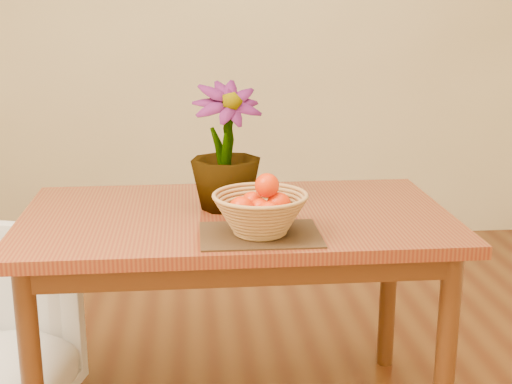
{
  "coord_description": "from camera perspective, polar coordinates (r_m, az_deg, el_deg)",
  "views": [
    {
      "loc": [
        -0.15,
        -1.93,
        1.42
      ],
      "look_at": [
        0.04,
        0.08,
        0.88
      ],
      "focal_mm": 50.0,
      "sensor_mm": 36.0,
      "label": 1
    }
  ],
  "objects": [
    {
      "name": "potted_plant",
      "position": [
        2.34,
        -2.44,
        3.63
      ],
      "size": [
        0.29,
        0.29,
        0.42
      ],
      "primitive_type": "imported",
      "rotation": [
        0.0,
        0.0,
        0.26
      ],
      "color": "#164E16",
      "rests_on": "table"
    },
    {
      "name": "wicker_basket",
      "position": [
        2.1,
        0.34,
        -1.88
      ],
      "size": [
        0.28,
        0.28,
        0.12
      ],
      "color": "#B28C4A",
      "rests_on": "placemat"
    },
    {
      "name": "orange_pile",
      "position": [
        2.09,
        0.44,
        -0.87
      ],
      "size": [
        0.19,
        0.18,
        0.13
      ],
      "rotation": [
        0.0,
        0.0,
        -0.31
      ],
      "color": "red",
      "rests_on": "wicker_basket"
    },
    {
      "name": "wall_back",
      "position": [
        4.19,
        -3.52,
        14.04
      ],
      "size": [
        4.0,
        0.02,
        2.7
      ],
      "primitive_type": "cube",
      "color": "#FFF0C2",
      "rests_on": "floor"
    },
    {
      "name": "placemat",
      "position": [
        2.11,
        0.33,
        -3.43
      ],
      "size": [
        0.36,
        0.27,
        0.01
      ],
      "primitive_type": "cube",
      "rotation": [
        0.0,
        0.0,
        -0.01
      ],
      "color": "#3A2515",
      "rests_on": "table"
    },
    {
      "name": "table",
      "position": [
        2.36,
        -1.58,
        -3.73
      ],
      "size": [
        1.4,
        0.8,
        0.75
      ],
      "color": "brown",
      "rests_on": "floor"
    }
  ]
}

